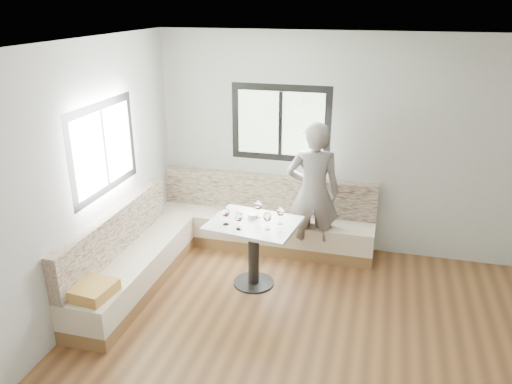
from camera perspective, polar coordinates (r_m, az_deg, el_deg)
room at (r=4.14m, az=6.80°, el=-3.71°), size 5.01×5.01×2.81m
banquette at (r=6.30m, az=-5.26°, el=-5.38°), size 2.90×2.80×0.95m
table at (r=5.71m, az=-0.28°, el=-5.29°), size 1.06×0.88×0.80m
person at (r=6.18m, az=6.53°, el=-0.14°), size 0.73×0.56×1.81m
olive_ramekin at (r=5.73m, az=-0.41°, el=-2.71°), size 0.11×0.11×0.04m
wine_glass_a at (r=5.52m, az=-3.49°, el=-2.40°), size 0.09×0.09×0.20m
wine_glass_b at (r=5.40m, az=-1.98°, el=-2.92°), size 0.09×0.09×0.20m
wine_glass_c at (r=5.40m, az=1.32°, el=-2.91°), size 0.09×0.09×0.20m
wine_glass_d at (r=5.69m, az=0.22°, el=-1.60°), size 0.09×0.09×0.20m
wine_glass_e at (r=5.54m, az=2.82°, el=-2.30°), size 0.09×0.09×0.20m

